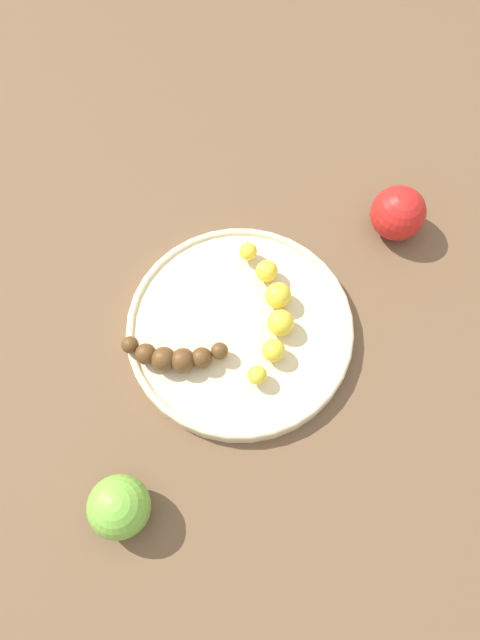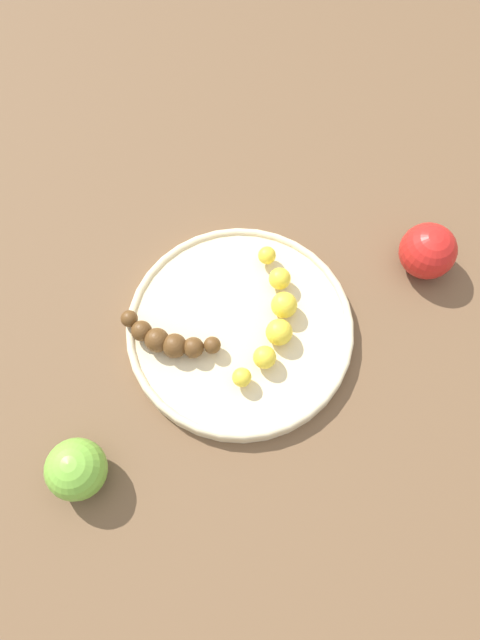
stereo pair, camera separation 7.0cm
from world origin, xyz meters
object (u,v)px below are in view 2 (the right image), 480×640
(apple_green, at_px, (76,469))
(apple_red, at_px, (428,251))
(banana_overripe, at_px, (167,340))
(banana_yellow, at_px, (274,317))
(fruit_bowl, at_px, (240,328))

(apple_green, height_order, apple_red, apple_red)
(banana_overripe, height_order, banana_yellow, banana_yellow)
(fruit_bowl, bearing_deg, banana_yellow, -51.35)
(fruit_bowl, height_order, banana_overripe, banana_overripe)
(banana_yellow, relative_size, apple_green, 2.58)
(banana_overripe, bearing_deg, apple_green, -12.45)
(banana_overripe, xyz_separation_m, banana_yellow, (0.09, -0.09, 0.00))
(fruit_bowl, xyz_separation_m, banana_overripe, (-0.07, 0.06, 0.02))
(fruit_bowl, relative_size, banana_overripe, 2.25)
(apple_green, bearing_deg, apple_red, -25.11)
(fruit_bowl, height_order, apple_red, apple_red)
(fruit_bowl, relative_size, apple_green, 4.11)
(banana_overripe, height_order, apple_red, apple_red)
(banana_overripe, relative_size, banana_yellow, 0.71)
(banana_overripe, xyz_separation_m, apple_green, (-0.18, -0.00, -0.00))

